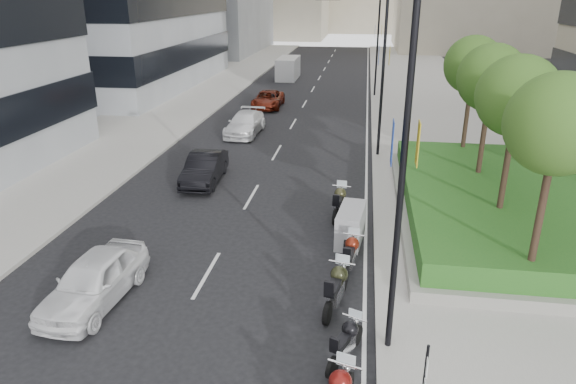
% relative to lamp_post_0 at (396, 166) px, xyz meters
% --- Properties ---
extents(ground, '(160.00, 160.00, 0.00)m').
position_rel_lamp_post_0_xyz_m(ground, '(-4.14, -1.00, -5.07)').
color(ground, black).
rests_on(ground, ground).
extents(sidewalk_right, '(10.00, 100.00, 0.15)m').
position_rel_lamp_post_0_xyz_m(sidewalk_right, '(4.86, 29.00, -4.99)').
color(sidewalk_right, '#9E9B93').
rests_on(sidewalk_right, ground).
extents(sidewalk_left, '(8.00, 100.00, 0.15)m').
position_rel_lamp_post_0_xyz_m(sidewalk_left, '(-16.14, 29.00, -4.99)').
color(sidewalk_left, '#9E9B93').
rests_on(sidewalk_left, ground).
extents(lane_edge, '(0.12, 100.00, 0.01)m').
position_rel_lamp_post_0_xyz_m(lane_edge, '(-0.44, 29.00, -5.06)').
color(lane_edge, silver).
rests_on(lane_edge, ground).
extents(lane_centre, '(0.12, 100.00, 0.01)m').
position_rel_lamp_post_0_xyz_m(lane_centre, '(-5.64, 29.00, -5.06)').
color(lane_centre, silver).
rests_on(lane_centre, ground).
extents(planter, '(10.00, 14.00, 0.40)m').
position_rel_lamp_post_0_xyz_m(planter, '(5.86, 9.00, -4.72)').
color(planter, gray).
rests_on(planter, sidewalk_right).
extents(hedge, '(9.40, 13.40, 0.80)m').
position_rel_lamp_post_0_xyz_m(hedge, '(5.86, 9.00, -4.12)').
color(hedge, '#17511B').
rests_on(hedge, planter).
extents(tree_0, '(2.80, 2.80, 6.30)m').
position_rel_lamp_post_0_xyz_m(tree_0, '(4.36, 3.00, 0.36)').
color(tree_0, '#332319').
rests_on(tree_0, planter).
extents(tree_1, '(2.80, 2.80, 6.30)m').
position_rel_lamp_post_0_xyz_m(tree_1, '(4.36, 7.00, 0.36)').
color(tree_1, '#332319').
rests_on(tree_1, planter).
extents(tree_2, '(2.80, 2.80, 6.30)m').
position_rel_lamp_post_0_xyz_m(tree_2, '(4.36, 11.00, 0.36)').
color(tree_2, '#332319').
rests_on(tree_2, planter).
extents(tree_3, '(2.80, 2.80, 6.30)m').
position_rel_lamp_post_0_xyz_m(tree_3, '(4.36, 15.00, 0.36)').
color(tree_3, '#332319').
rests_on(tree_3, planter).
extents(lamp_post_0, '(2.34, 0.45, 9.00)m').
position_rel_lamp_post_0_xyz_m(lamp_post_0, '(0.00, 0.00, 0.00)').
color(lamp_post_0, black).
rests_on(lamp_post_0, ground).
extents(lamp_post_1, '(2.34, 0.45, 9.00)m').
position_rel_lamp_post_0_xyz_m(lamp_post_1, '(0.00, 17.00, 0.00)').
color(lamp_post_1, black).
rests_on(lamp_post_1, ground).
extents(lamp_post_2, '(2.34, 0.45, 9.00)m').
position_rel_lamp_post_0_xyz_m(lamp_post_2, '(0.00, 35.00, 0.00)').
color(lamp_post_2, black).
rests_on(lamp_post_2, ground).
extents(motorcycle_2, '(0.95, 1.90, 1.00)m').
position_rel_lamp_post_0_xyz_m(motorcycle_2, '(-0.92, -0.55, -4.53)').
color(motorcycle_2, black).
rests_on(motorcycle_2, ground).
extents(motorcycle_3, '(0.84, 2.40, 1.21)m').
position_rel_lamp_post_0_xyz_m(motorcycle_3, '(-1.30, 1.79, -4.42)').
color(motorcycle_3, black).
rests_on(motorcycle_3, ground).
extents(motorcycle_4, '(0.74, 2.20, 1.10)m').
position_rel_lamp_post_0_xyz_m(motorcycle_4, '(-0.96, 4.01, -4.48)').
color(motorcycle_4, black).
rests_on(motorcycle_4, ground).
extents(motorcycle_5, '(1.11, 2.28, 1.31)m').
position_rel_lamp_post_0_xyz_m(motorcycle_5, '(-1.03, 6.14, -4.41)').
color(motorcycle_5, black).
rests_on(motorcycle_5, ground).
extents(motorcycle_6, '(0.78, 2.33, 1.16)m').
position_rel_lamp_post_0_xyz_m(motorcycle_6, '(-1.58, 8.41, -4.44)').
color(motorcycle_6, black).
rests_on(motorcycle_6, ground).
extents(car_a, '(2.03, 4.44, 1.48)m').
position_rel_lamp_post_0_xyz_m(car_a, '(-8.47, 0.99, -4.33)').
color(car_a, white).
rests_on(car_a, ground).
extents(car_b, '(1.74, 4.41, 1.43)m').
position_rel_lamp_post_0_xyz_m(car_b, '(-8.30, 11.57, -4.35)').
color(car_b, black).
rests_on(car_b, ground).
extents(car_c, '(2.12, 4.91, 1.41)m').
position_rel_lamp_post_0_xyz_m(car_c, '(-8.37, 20.79, -4.36)').
color(car_c, white).
rests_on(car_c, ground).
extents(car_d, '(2.25, 4.77, 1.32)m').
position_rel_lamp_post_0_xyz_m(car_d, '(-8.39, 29.15, -4.41)').
color(car_d, '#5D170B').
rests_on(car_d, ground).
extents(delivery_van, '(2.02, 5.29, 2.22)m').
position_rel_lamp_post_0_xyz_m(delivery_van, '(-8.93, 43.71, -4.03)').
color(delivery_van, silver).
rests_on(delivery_van, ground).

